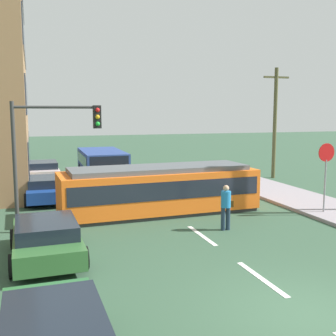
{
  "coord_description": "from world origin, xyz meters",
  "views": [
    {
      "loc": [
        -5.53,
        -7.05,
        4.3
      ],
      "look_at": [
        -0.52,
        8.2,
        2.13
      ],
      "focal_mm": 44.46,
      "sensor_mm": 36.0,
      "label": 1
    }
  ],
  "objects": [
    {
      "name": "utility_pole_mid",
      "position": [
        9.47,
        16.45,
        3.72
      ],
      "size": [
        1.8,
        0.24,
        7.09
      ],
      "color": "brown",
      "rests_on": "ground"
    },
    {
      "name": "pedestrian_crossing",
      "position": [
        1.11,
        6.38,
        0.94
      ],
      "size": [
        0.51,
        0.36,
        1.67
      ],
      "color": "#203144",
      "rests_on": "ground"
    },
    {
      "name": "lane_stripe_3",
      "position": [
        0.0,
        15.65,
        0.01
      ],
      "size": [
        0.16,
        2.4,
        0.01
      ],
      "primitive_type": "cube",
      "color": "silver",
      "rests_on": "ground"
    },
    {
      "name": "parked_sedan_furthest",
      "position": [
        -4.91,
        20.34,
        0.62
      ],
      "size": [
        2.09,
        4.19,
        1.19
      ],
      "color": "beige",
      "rests_on": "ground"
    },
    {
      "name": "parked_sedan_mid",
      "position": [
        -5.24,
        5.27,
        0.62
      ],
      "size": [
        2.13,
        4.15,
        1.19
      ],
      "color": "#326431",
      "rests_on": "ground"
    },
    {
      "name": "lane_stripe_4",
      "position": [
        0.0,
        21.65,
        0.01
      ],
      "size": [
        0.16,
        2.4,
        0.01
      ],
      "primitive_type": "cube",
      "color": "silver",
      "rests_on": "ground"
    },
    {
      "name": "traffic_light_mast",
      "position": [
        -4.84,
        8.38,
        3.31
      ],
      "size": [
        3.14,
        0.33,
        4.67
      ],
      "color": "#333333",
      "rests_on": "ground"
    },
    {
      "name": "stop_sign",
      "position": [
        6.02,
        7.13,
        2.19
      ],
      "size": [
        0.76,
        0.07,
        2.88
      ],
      "color": "gray",
      "rests_on": "sidewalk_curb_right"
    },
    {
      "name": "parked_sedan_far",
      "position": [
        -4.95,
        13.61,
        0.62
      ],
      "size": [
        2.03,
        4.07,
        1.19
      ],
      "color": "navy",
      "rests_on": "ground"
    },
    {
      "name": "lane_stripe_2",
      "position": [
        0.0,
        6.0,
        0.01
      ],
      "size": [
        0.16,
        2.4,
        0.01
      ],
      "primitive_type": "cube",
      "color": "silver",
      "rests_on": "ground"
    },
    {
      "name": "ground_plane",
      "position": [
        0.0,
        10.0,
        0.0
      ],
      "size": [
        120.0,
        120.0,
        0.0
      ],
      "primitive_type": "plane",
      "color": "#33513B"
    },
    {
      "name": "streetcar_tram",
      "position": [
        -0.43,
        9.65,
        1.04
      ],
      "size": [
        8.47,
        2.84,
        2.02
      ],
      "color": "orange",
      "rests_on": "ground"
    },
    {
      "name": "lane_stripe_1",
      "position": [
        0.0,
        2.0,
        0.01
      ],
      "size": [
        0.16,
        2.4,
        0.01
      ],
      "primitive_type": "cube",
      "color": "silver",
      "rests_on": "ground"
    },
    {
      "name": "city_bus",
      "position": [
        -1.31,
        19.31,
        1.07
      ],
      "size": [
        2.59,
        5.75,
        1.86
      ],
      "color": "navy",
      "rests_on": "ground"
    }
  ]
}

